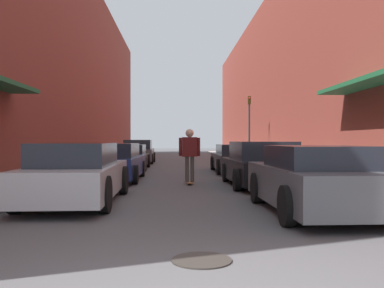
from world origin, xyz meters
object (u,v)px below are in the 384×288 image
parked_car_left_0 (77,174)px  parked_car_left_3 (138,152)px  manhole_cover (202,260)px  skateboarder (190,150)px  parked_car_left_2 (129,157)px  parked_car_right_2 (238,159)px  traffic_light (249,122)px  parked_car_right_0 (315,180)px  parked_car_right_1 (261,165)px  parked_car_left_1 (111,163)px

parked_car_left_0 → parked_car_left_3: size_ratio=1.18×
manhole_cover → parked_car_left_3: bearing=96.9°
manhole_cover → skateboarder: bearing=89.0°
parked_car_left_2 → parked_car_right_2: 5.36m
parked_car_left_0 → traffic_light: bearing=66.4°
parked_car_left_0 → manhole_cover: parked_car_left_0 is taller
parked_car_right_0 → skateboarder: skateboarder is taller
parked_car_left_2 → parked_car_right_1: parked_car_right_1 is taller
parked_car_right_1 → parked_car_right_2: (0.09, 5.48, -0.04)m
manhole_cover → traffic_light: size_ratio=0.19×
parked_car_right_0 → manhole_cover: bearing=-127.0°
parked_car_left_0 → skateboarder: skateboarder is taller
traffic_light → manhole_cover: bearing=-101.5°
parked_car_left_3 → skateboarder: 12.72m
parked_car_left_3 → parked_car_right_2: bearing=-56.8°
skateboarder → parked_car_left_3: bearing=102.2°
parked_car_right_2 → traffic_light: (1.51, 5.81, 1.84)m
parked_car_right_2 → parked_car_right_0: bearing=-90.1°
parked_car_left_0 → manhole_cover: bearing=-62.0°
traffic_light → parked_car_left_3: bearing=165.0°
parked_car_left_2 → traffic_light: 7.65m
parked_car_left_0 → parked_car_right_0: size_ratio=1.12×
parked_car_right_0 → manhole_cover: (-2.36, -3.13, -0.62)m
parked_car_left_3 → parked_car_right_1: (4.83, -13.01, -0.03)m
parked_car_left_0 → parked_car_right_1: (4.77, 3.29, -0.01)m
parked_car_left_0 → parked_car_right_2: 10.03m
parked_car_right_0 → skateboarder: (-2.22, 5.39, 0.44)m
parked_car_left_1 → traffic_light: size_ratio=1.23×
parked_car_right_1 → traffic_light: bearing=81.9°
parked_car_left_0 → skateboarder: size_ratio=2.71×
parked_car_left_1 → skateboarder: 3.04m
parked_car_left_3 → skateboarder: skateboarder is taller
parked_car_right_0 → parked_car_right_2: parked_car_right_0 is taller
parked_car_left_1 → parked_car_left_3: size_ratio=1.15×
parked_car_left_3 → parked_car_left_0: bearing=-89.8°
parked_car_right_1 → parked_car_left_0: bearing=-145.4°
parked_car_left_1 → parked_car_left_3: (-0.02, 11.03, 0.05)m
parked_car_left_2 → parked_car_left_0: bearing=-89.7°
parked_car_left_2 → manhole_cover: 15.75m
parked_car_left_1 → parked_car_left_2: bearing=90.2°
parked_car_left_1 → manhole_cover: 10.25m
parked_car_right_0 → parked_car_right_2: (0.02, 10.29, -0.04)m
skateboarder → manhole_cover: 8.59m
parked_car_left_1 → traffic_light: bearing=55.4°
parked_car_left_1 → parked_car_right_1: bearing=-22.4°
parked_car_right_1 → parked_car_left_1: bearing=157.6°
parked_car_right_2 → skateboarder: bearing=-114.6°
parked_car_left_3 → traffic_light: (6.43, -1.72, 1.76)m
parked_car_right_1 → parked_car_right_0: bearing=-89.2°
parked_car_left_3 → traffic_light: size_ratio=1.06×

